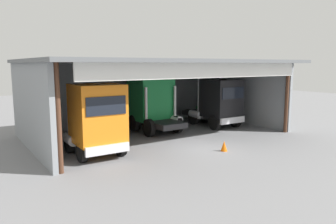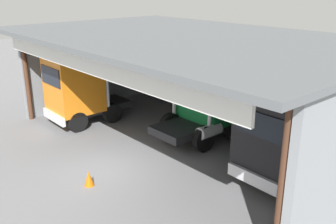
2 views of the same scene
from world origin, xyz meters
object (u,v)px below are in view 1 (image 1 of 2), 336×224
object	(u,v)px
truck_green_left_bay	(153,103)
truck_black_center_bay	(218,102)
traffic_cone	(224,146)
truck_orange_center_right_bay	(96,119)
tool_cart	(91,125)
oil_drum	(199,112)

from	to	relation	value
truck_green_left_bay	truck_black_center_bay	bearing A→B (deg)	-15.33
truck_green_left_bay	traffic_cone	size ratio (longest dim) A/B	7.82
truck_orange_center_right_bay	traffic_cone	size ratio (longest dim) A/B	7.61
truck_orange_center_right_bay	tool_cart	distance (m)	6.39
truck_orange_center_right_bay	traffic_cone	distance (m)	6.95
oil_drum	traffic_cone	xyz separation A→B (m)	(-6.28, -9.77, -0.19)
oil_drum	tool_cart	bearing A→B (deg)	-175.02
tool_cart	traffic_cone	distance (m)	9.77
truck_black_center_bay	truck_orange_center_right_bay	bearing A→B (deg)	14.47
traffic_cone	truck_green_left_bay	bearing A→B (deg)	93.84
truck_green_left_bay	traffic_cone	distance (m)	6.91
oil_drum	tool_cart	size ratio (longest dim) A/B	0.93
truck_black_center_bay	oil_drum	xyz separation A→B (m)	(1.84, 4.41, -1.39)
truck_orange_center_right_bay	oil_drum	distance (m)	14.19
truck_orange_center_right_bay	tool_cart	size ratio (longest dim) A/B	4.26
oil_drum	tool_cart	xyz separation A→B (m)	(-10.40, -0.91, 0.03)
tool_cart	traffic_cone	world-z (taller)	tool_cart
oil_drum	traffic_cone	bearing A→B (deg)	-122.75
oil_drum	truck_orange_center_right_bay	bearing A→B (deg)	-151.09
truck_green_left_bay	truck_black_center_bay	distance (m)	5.07
truck_black_center_bay	tool_cart	distance (m)	9.35
truck_green_left_bay	traffic_cone	bearing A→B (deg)	-86.22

